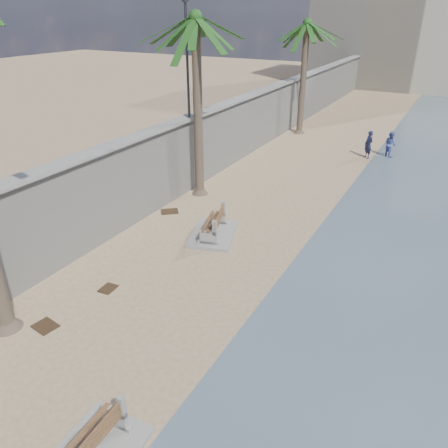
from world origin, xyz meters
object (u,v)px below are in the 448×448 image
at_px(bench_near, 88,447).
at_px(palm_back, 307,25).
at_px(palm_mid, 196,20).
at_px(bench_far, 213,226).
at_px(person_b, 390,143).
at_px(person_a, 369,143).

bearing_deg(bench_near, palm_back, 100.92).
height_order(palm_mid, palm_back, palm_mid).
distance_m(bench_far, palm_back, 18.48).
xyz_separation_m(palm_mid, palm_back, (0.32, 13.44, -0.55)).
xyz_separation_m(bench_far, person_b, (4.30, 14.33, 0.40)).
relative_size(person_a, person_b, 1.11).
distance_m(bench_near, palm_back, 28.02).
height_order(bench_near, palm_back, palm_back).
distance_m(bench_near, palm_mid, 16.11).
height_order(bench_near, bench_far, bench_far).
relative_size(palm_mid, person_b, 5.18).
xyz_separation_m(bench_near, person_a, (0.52, 23.04, 0.52)).
xyz_separation_m(person_a, person_b, (1.11, 0.96, -0.10)).
bearing_deg(palm_back, person_b, -21.59).
height_order(bench_far, palm_mid, palm_mid).
relative_size(bench_near, person_b, 1.42).
relative_size(palm_back, person_a, 4.35).
xyz_separation_m(palm_mid, person_a, (5.99, 9.80, -6.85)).
height_order(bench_near, palm_mid, palm_mid).
relative_size(palm_mid, palm_back, 1.07).
bearing_deg(person_a, bench_near, -49.09).
height_order(bench_far, person_b, person_b).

